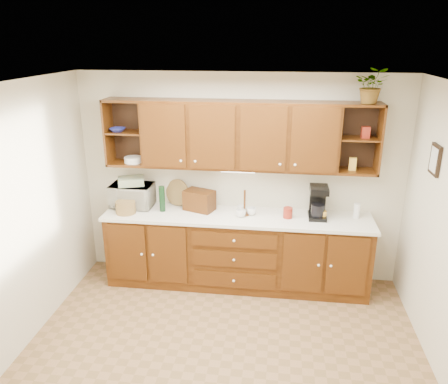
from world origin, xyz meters
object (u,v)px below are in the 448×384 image
(bread_box, at_px, (199,200))
(coffee_maker, at_px, (318,202))
(microwave, at_px, (132,195))
(potted_plant, at_px, (372,85))

(bread_box, height_order, coffee_maker, coffee_maker)
(microwave, relative_size, bread_box, 1.45)
(microwave, distance_m, potted_plant, 3.11)
(microwave, xyz_separation_m, potted_plant, (2.78, -0.04, 1.40))
(microwave, xyz_separation_m, coffee_maker, (2.30, -0.06, 0.04))
(microwave, relative_size, potted_plant, 1.35)
(coffee_maker, bearing_deg, potted_plant, 3.58)
(potted_plant, bearing_deg, microwave, 179.28)
(coffee_maker, relative_size, potted_plant, 1.02)
(microwave, bearing_deg, potted_plant, -0.29)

